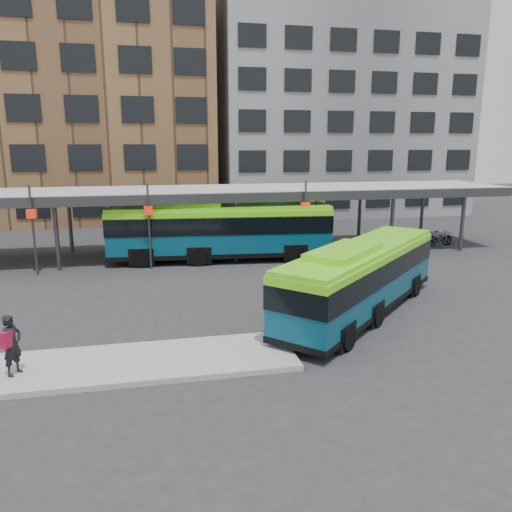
{
  "coord_description": "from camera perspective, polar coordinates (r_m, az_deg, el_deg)",
  "views": [
    {
      "loc": [
        -2.94,
        -18.16,
        6.88
      ],
      "look_at": [
        1.79,
        3.88,
        1.8
      ],
      "focal_mm": 35.0,
      "sensor_mm": 36.0,
      "label": 1
    }
  ],
  "objects": [
    {
      "name": "canopy",
      "position": [
        31.31,
        -6.83,
        7.16
      ],
      "size": [
        40.0,
        6.53,
        4.8
      ],
      "color": "#999B9E",
      "rests_on": "ground"
    },
    {
      "name": "building_brick",
      "position": [
        50.82,
        -20.97,
        16.55
      ],
      "size": [
        26.0,
        14.0,
        22.0
      ],
      "primitive_type": "cube",
      "color": "brown",
      "rests_on": "ground"
    },
    {
      "name": "bus_front",
      "position": [
        20.85,
        11.99,
        -2.25
      ],
      "size": [
        9.71,
        9.42,
        3.08
      ],
      "rotation": [
        0.0,
        0.0,
        0.76
      ],
      "color": "#084059",
      "rests_on": "ground"
    },
    {
      "name": "pedestrian",
      "position": [
        16.52,
        -26.13,
        -9.09
      ],
      "size": [
        0.72,
        0.8,
        1.85
      ],
      "rotation": [
        0.0,
        0.0,
        1.05
      ],
      "color": "black",
      "rests_on": "boarding_island"
    },
    {
      "name": "building_grey",
      "position": [
        53.71,
        8.9,
        15.88
      ],
      "size": [
        24.0,
        14.0,
        20.0
      ],
      "primitive_type": "cube",
      "color": "slate",
      "rests_on": "ground"
    },
    {
      "name": "boarding_island",
      "position": [
        16.81,
        -20.23,
        -11.96
      ],
      "size": [
        14.0,
        3.0,
        0.18
      ],
      "primitive_type": "cube",
      "color": "gray",
      "rests_on": "ground"
    },
    {
      "name": "bus_rear",
      "position": [
        29.91,
        -4.21,
        3.05
      ],
      "size": [
        13.31,
        3.91,
        3.62
      ],
      "rotation": [
        0.0,
        0.0,
        -0.09
      ],
      "color": "#084059",
      "rests_on": "ground"
    },
    {
      "name": "bike_rack",
      "position": [
        35.24,
        16.68,
        1.7
      ],
      "size": [
        7.88,
        1.77,
        1.07
      ],
      "color": "slate",
      "rests_on": "ground"
    },
    {
      "name": "ground",
      "position": [
        19.64,
        -2.76,
        -7.82
      ],
      "size": [
        120.0,
        120.0,
        0.0
      ],
      "primitive_type": "plane",
      "color": "#28282B",
      "rests_on": "ground"
    }
  ]
}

